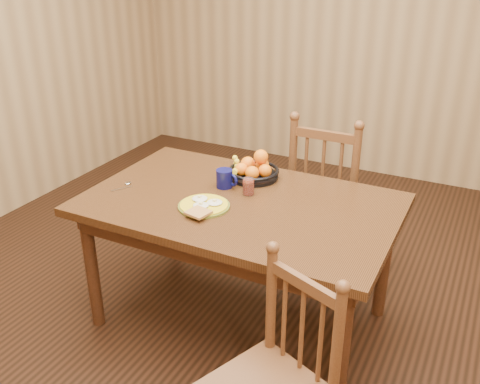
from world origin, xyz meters
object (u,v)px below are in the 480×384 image
at_px(chair_far, 328,195).
at_px(fruit_bowl, 253,170).
at_px(dining_table, 240,215).
at_px(breakfast_plate, 204,205).
at_px(chair_near, 274,384).
at_px(coffee_mug, 225,178).

bearing_deg(chair_far, fruit_bowl, 57.03).
relative_size(dining_table, breakfast_plate, 5.39).
height_order(chair_near, coffee_mug, chair_near).
distance_m(chair_near, breakfast_plate, 0.99).
relative_size(chair_far, coffee_mug, 7.79).
bearing_deg(chair_near, dining_table, 146.72).
height_order(dining_table, chair_far, chair_far).
bearing_deg(chair_far, chair_near, 101.20).
bearing_deg(chair_near, chair_far, 123.36).
bearing_deg(chair_far, breakfast_plate, 68.65).
bearing_deg(fruit_bowl, dining_table, -77.14).
bearing_deg(dining_table, breakfast_plate, -129.58).
bearing_deg(dining_table, chair_near, -55.55).
height_order(chair_far, coffee_mug, chair_far).
bearing_deg(chair_near, breakfast_plate, 158.55).
relative_size(chair_near, breakfast_plate, 3.07).
bearing_deg(coffee_mug, dining_table, -38.04).
height_order(chair_far, fruit_bowl, chair_far).
bearing_deg(breakfast_plate, chair_far, 68.54).
relative_size(chair_far, chair_near, 1.14).
xyz_separation_m(breakfast_plate, fruit_bowl, (0.06, 0.46, 0.03)).
bearing_deg(chair_near, coffee_mug, 149.56).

